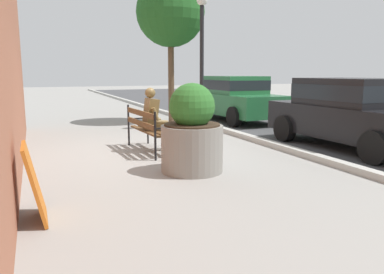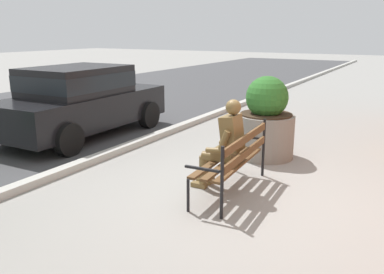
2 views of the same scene
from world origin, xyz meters
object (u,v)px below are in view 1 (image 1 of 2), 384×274
Objects in this scene: leaning_signboard at (34,183)px; concrete_planter at (192,134)px; bronze_statue_seated at (158,121)px; parked_car_black at (352,111)px; park_bench at (148,127)px; parked_car_green at (235,97)px; lamp_post at (202,42)px; street_tree_near_bench at (171,13)px.

concrete_planter is at bearing 118.38° from leaning_signboard.
bronze_statue_seated is 0.33× the size of parked_car_black.
park_bench is 5.91m from parked_car_green.
parked_car_green is 1.00× the size of parked_car_black.
leaning_signboard is (1.35, -2.51, -0.20)m from concrete_planter.
lamp_post reaches higher than bronze_statue_seated.
lamp_post is 7.83m from leaning_signboard.
parked_car_green is 5.35m from parked_car_black.
street_tree_near_bench is at bearing 163.47° from concrete_planter.
parked_car_green is (0.52, 2.21, -2.78)m from street_tree_near_bench.
street_tree_near_bench reaches higher than bronze_statue_seated.
bronze_statue_seated is 0.90× the size of concrete_planter.
lamp_post is at bearing 141.39° from leaning_signboard.
street_tree_near_bench is at bearing 157.07° from bronze_statue_seated.
bronze_statue_seated is (0.04, 0.21, 0.12)m from park_bench.
parked_car_green is 9.83m from leaning_signboard.
lamp_post is at bearing 137.23° from park_bench.
street_tree_near_bench reaches higher than leaning_signboard.
bronze_statue_seated is at bearing 142.35° from leaning_signboard.
parked_car_green reaches higher than bronze_statue_seated.
lamp_post is (-3.99, -1.91, 1.71)m from parked_car_black.
bronze_statue_seated reaches higher than leaning_signboard.
parked_car_black is at bearing 97.61° from concrete_planter.
bronze_statue_seated is 0.33× the size of parked_car_green.
parked_car_black is at bearing 0.00° from parked_car_green.
leaning_signboard is (7.77, -4.41, -3.17)m from street_tree_near_bench.
park_bench is 0.44× the size of parked_car_black.
concrete_planter is at bearing -16.53° from street_tree_near_bench.
lamp_post is (1.88, 0.30, -1.07)m from street_tree_near_bench.
street_tree_near_bench is 1.16× the size of parked_car_black.
park_bench is 0.47× the size of lamp_post.
park_bench is 0.25m from bronze_statue_seated.
concrete_planter is at bearing 6.92° from park_bench.
park_bench is 0.38× the size of street_tree_near_bench.
leaning_signboard is at bearing -61.62° from concrete_planter.
concrete_planter is 0.37× the size of parked_car_green.
concrete_planter is 5.39m from lamp_post.
park_bench is at bearing -100.98° from bronze_statue_seated.
concrete_planter reaches higher than park_bench.
street_tree_near_bench is (-6.42, 1.90, 2.97)m from concrete_planter.
parked_car_green is 1.06× the size of lamp_post.
concrete_planter is 0.32× the size of street_tree_near_bench.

